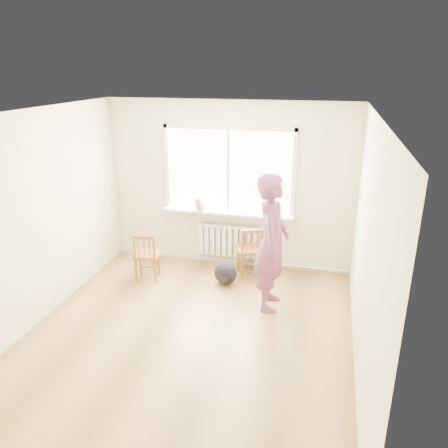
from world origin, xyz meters
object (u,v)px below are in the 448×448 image
Objects in this scene: backpack at (226,273)px; cat at (201,204)px; chair_right at (250,251)px; chair_left at (146,257)px; person at (272,243)px.

cat is at bearing 133.52° from backpack.
chair_right is at bearing 51.00° from backpack.
cat is 1.27× the size of backpack.
chair_left is 2.24× the size of backpack.
cat is at bearing -143.29° from chair_left.
person is (0.44, -0.86, 0.53)m from chair_right.
person is 1.68m from cat.
backpack is at bearing -42.66° from cat.
chair_left is at bearing -3.59° from chair_right.
backpack is at bearing 56.21° from person.
person reaches higher than chair_left.
chair_right is 1.10m from cat.
cat is (-1.30, 1.05, 0.12)m from person.
cat is at bearing 49.45° from person.
cat reaches higher than chair_right.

